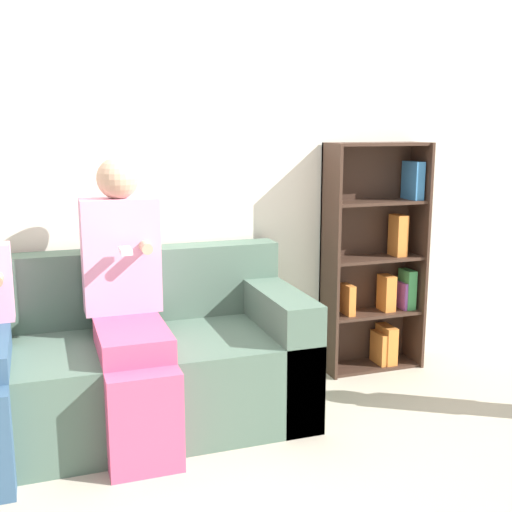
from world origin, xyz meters
The scene contains 5 objects.
ground_plane centered at (0.00, 0.00, 0.00)m, with size 14.00×14.00×0.00m, color #B2A893.
back_wall centered at (0.00, 0.93, 1.27)m, with size 10.00×0.06×2.55m.
couch centered at (-0.17, 0.49, 0.29)m, with size 2.01×0.80×0.82m.
adult_seated centered at (-0.02, 0.40, 0.67)m, with size 0.37×0.75×1.31m.
bookshelf centered at (1.51, 0.81, 0.63)m, with size 0.60×0.24×1.36m.
Camera 1 is at (-0.40, -2.51, 1.44)m, focal length 45.00 mm.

